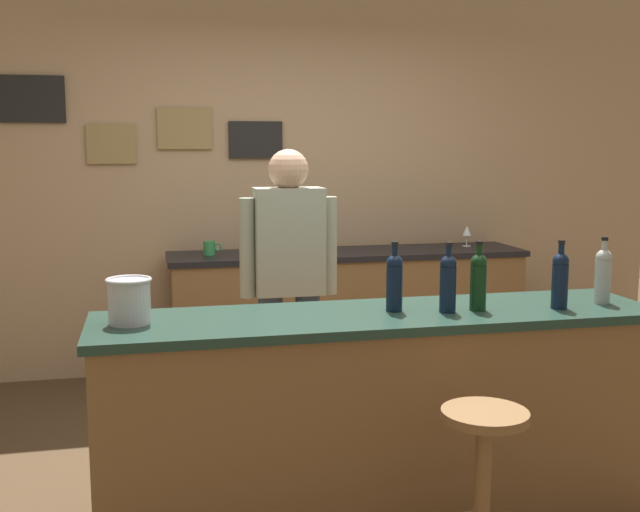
{
  "coord_description": "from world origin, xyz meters",
  "views": [
    {
      "loc": [
        -0.97,
        -3.48,
        1.63
      ],
      "look_at": [
        -0.08,
        0.45,
        1.05
      ],
      "focal_mm": 42.68,
      "sensor_mm": 36.0,
      "label": 1
    }
  ],
  "objects_px": {
    "wine_bottle_c": "(478,280)",
    "wine_glass_b": "(467,231)",
    "bar_stool": "(483,468)",
    "wine_glass_a": "(272,236)",
    "wine_bottle_b": "(448,281)",
    "wine_bottle_e": "(603,274)",
    "wine_bottle_a": "(394,280)",
    "ice_bucket": "(129,300)",
    "wine_bottle_d": "(560,278)",
    "coffee_mug": "(210,248)",
    "bartender": "(289,279)"
  },
  "relations": [
    {
      "from": "wine_bottle_a",
      "to": "wine_bottle_e",
      "type": "distance_m",
      "value": 0.98
    },
    {
      "from": "wine_bottle_a",
      "to": "bar_stool",
      "type": "bearing_deg",
      "value": -77.83
    },
    {
      "from": "bartender",
      "to": "wine_bottle_a",
      "type": "relative_size",
      "value": 5.29
    },
    {
      "from": "wine_bottle_c",
      "to": "wine_glass_b",
      "type": "height_order",
      "value": "wine_bottle_c"
    },
    {
      "from": "wine_bottle_a",
      "to": "ice_bucket",
      "type": "bearing_deg",
      "value": 179.41
    },
    {
      "from": "wine_bottle_c",
      "to": "wine_glass_a",
      "type": "distance_m",
      "value": 2.24
    },
    {
      "from": "ice_bucket",
      "to": "wine_glass_a",
      "type": "height_order",
      "value": "ice_bucket"
    },
    {
      "from": "wine_bottle_a",
      "to": "wine_bottle_e",
      "type": "relative_size",
      "value": 1.0
    },
    {
      "from": "wine_glass_b",
      "to": "wine_bottle_e",
      "type": "bearing_deg",
      "value": -97.34
    },
    {
      "from": "wine_bottle_d",
      "to": "ice_bucket",
      "type": "xyz_separation_m",
      "value": [
        -1.85,
        0.12,
        -0.04
      ]
    },
    {
      "from": "wine_glass_a",
      "to": "coffee_mug",
      "type": "xyz_separation_m",
      "value": [
        -0.44,
        -0.04,
        -0.06
      ]
    },
    {
      "from": "wine_bottle_d",
      "to": "ice_bucket",
      "type": "relative_size",
      "value": 1.63
    },
    {
      "from": "wine_bottle_d",
      "to": "ice_bucket",
      "type": "bearing_deg",
      "value": 176.19
    },
    {
      "from": "wine_bottle_b",
      "to": "wine_bottle_d",
      "type": "bearing_deg",
      "value": -4.55
    },
    {
      "from": "coffee_mug",
      "to": "bar_stool",
      "type": "bearing_deg",
      "value": -74.13
    },
    {
      "from": "wine_glass_b",
      "to": "wine_bottle_b",
      "type": "bearing_deg",
      "value": -115.61
    },
    {
      "from": "wine_bottle_b",
      "to": "wine_bottle_e",
      "type": "xyz_separation_m",
      "value": [
        0.76,
        0.02,
        0.0
      ]
    },
    {
      "from": "wine_bottle_b",
      "to": "wine_bottle_c",
      "type": "xyz_separation_m",
      "value": [
        0.14,
        0.01,
        0.0
      ]
    },
    {
      "from": "wine_glass_a",
      "to": "wine_glass_b",
      "type": "height_order",
      "value": "same"
    },
    {
      "from": "wine_bottle_c",
      "to": "wine_bottle_e",
      "type": "distance_m",
      "value": 0.62
    },
    {
      "from": "bartender",
      "to": "coffee_mug",
      "type": "relative_size",
      "value": 12.96
    },
    {
      "from": "bartender",
      "to": "wine_glass_b",
      "type": "distance_m",
      "value": 2.05
    },
    {
      "from": "wine_bottle_b",
      "to": "wine_glass_a",
      "type": "height_order",
      "value": "wine_bottle_b"
    },
    {
      "from": "ice_bucket",
      "to": "wine_glass_b",
      "type": "distance_m",
      "value": 3.17
    },
    {
      "from": "wine_bottle_e",
      "to": "wine_glass_b",
      "type": "relative_size",
      "value": 1.97
    },
    {
      "from": "bartender",
      "to": "wine_bottle_e",
      "type": "xyz_separation_m",
      "value": [
        1.3,
        -0.84,
        0.12
      ]
    },
    {
      "from": "bartender",
      "to": "wine_bottle_a",
      "type": "height_order",
      "value": "bartender"
    },
    {
      "from": "wine_glass_a",
      "to": "ice_bucket",
      "type": "bearing_deg",
      "value": -113.81
    },
    {
      "from": "wine_bottle_d",
      "to": "ice_bucket",
      "type": "height_order",
      "value": "wine_bottle_d"
    },
    {
      "from": "bartender",
      "to": "wine_bottle_e",
      "type": "bearing_deg",
      "value": -32.96
    },
    {
      "from": "bar_stool",
      "to": "wine_bottle_b",
      "type": "bearing_deg",
      "value": 81.97
    },
    {
      "from": "wine_bottle_e",
      "to": "ice_bucket",
      "type": "bearing_deg",
      "value": 178.35
    },
    {
      "from": "coffee_mug",
      "to": "wine_bottle_e",
      "type": "bearing_deg",
      "value": -52.66
    },
    {
      "from": "wine_bottle_b",
      "to": "wine_bottle_c",
      "type": "distance_m",
      "value": 0.15
    },
    {
      "from": "wine_bottle_b",
      "to": "coffee_mug",
      "type": "xyz_separation_m",
      "value": [
        -0.85,
        2.14,
        -0.11
      ]
    },
    {
      "from": "bar_stool",
      "to": "wine_glass_a",
      "type": "distance_m",
      "value": 2.82
    },
    {
      "from": "wine_bottle_b",
      "to": "wine_bottle_d",
      "type": "xyz_separation_m",
      "value": [
        0.51,
        -0.04,
        0.0
      ]
    },
    {
      "from": "wine_glass_b",
      "to": "coffee_mug",
      "type": "relative_size",
      "value": 1.24
    },
    {
      "from": "bartender",
      "to": "coffee_mug",
      "type": "height_order",
      "value": "bartender"
    },
    {
      "from": "wine_bottle_e",
      "to": "wine_glass_b",
      "type": "distance_m",
      "value": 2.17
    },
    {
      "from": "wine_bottle_c",
      "to": "wine_bottle_e",
      "type": "height_order",
      "value": "same"
    },
    {
      "from": "wine_glass_a",
      "to": "wine_bottle_b",
      "type": "bearing_deg",
      "value": -79.23
    },
    {
      "from": "bar_stool",
      "to": "wine_bottle_c",
      "type": "distance_m",
      "value": 0.86
    },
    {
      "from": "ice_bucket",
      "to": "coffee_mug",
      "type": "xyz_separation_m",
      "value": [
        0.49,
        2.06,
        -0.07
      ]
    },
    {
      "from": "wine_bottle_b",
      "to": "wine_bottle_c",
      "type": "relative_size",
      "value": 1.0
    },
    {
      "from": "wine_bottle_b",
      "to": "wine_glass_a",
      "type": "bearing_deg",
      "value": 100.77
    },
    {
      "from": "bar_stool",
      "to": "wine_glass_b",
      "type": "distance_m",
      "value": 3.01
    },
    {
      "from": "bar_stool",
      "to": "wine_bottle_d",
      "type": "distance_m",
      "value": 0.99
    },
    {
      "from": "wine_bottle_a",
      "to": "bartender",
      "type": "bearing_deg",
      "value": 111.87
    },
    {
      "from": "bartender",
      "to": "ice_bucket",
      "type": "relative_size",
      "value": 8.61
    }
  ]
}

